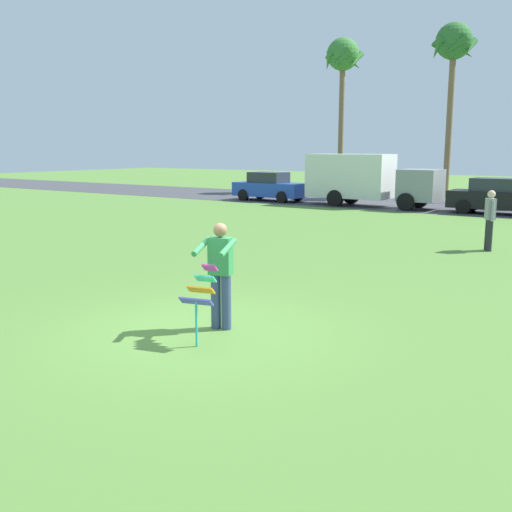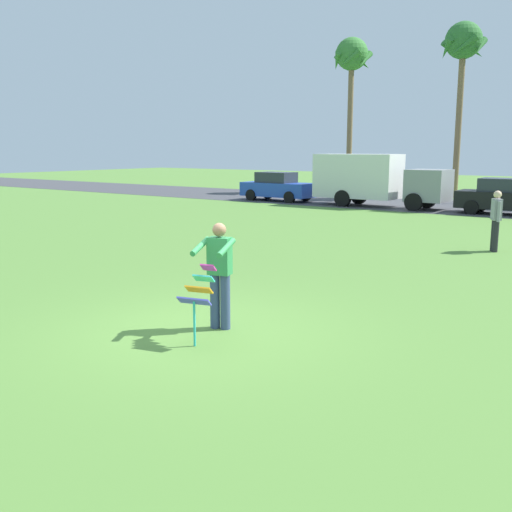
{
  "view_description": "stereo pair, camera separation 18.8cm",
  "coord_description": "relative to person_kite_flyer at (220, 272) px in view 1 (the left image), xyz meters",
  "views": [
    {
      "loc": [
        5.87,
        -7.03,
        2.88
      ],
      "look_at": [
        0.19,
        1.25,
        1.05
      ],
      "focal_mm": 41.3,
      "sensor_mm": 36.0,
      "label": 1
    },
    {
      "loc": [
        6.02,
        -6.92,
        2.88
      ],
      "look_at": [
        0.19,
        1.25,
        1.05
      ],
      "focal_mm": 41.3,
      "sensor_mm": 36.0,
      "label": 2
    }
  ],
  "objects": [
    {
      "name": "parked_car_blue",
      "position": [
        -12.4,
        20.49,
        -0.18
      ],
      "size": [
        4.25,
        1.92,
        1.6
      ],
      "color": "#2347B7",
      "rests_on": "ground"
    },
    {
      "name": "parked_truck_grey_van",
      "position": [
        -6.68,
        20.49,
        0.46
      ],
      "size": [
        6.71,
        2.14,
        2.62
      ],
      "color": "gray",
      "rests_on": "ground"
    },
    {
      "name": "road_strip",
      "position": [
        -0.2,
        22.89,
        -0.95
      ],
      "size": [
        120.0,
        8.0,
        0.01
      ],
      "primitive_type": "cube",
      "color": "#424247",
      "rests_on": "ground"
    },
    {
      "name": "ground_plane",
      "position": [
        -0.2,
        -0.23,
        -0.95
      ],
      "size": [
        120.0,
        120.0,
        0.0
      ],
      "primitive_type": "plane",
      "color": "#568438"
    },
    {
      "name": "kite_held",
      "position": [
        0.2,
        -0.73,
        -0.17
      ],
      "size": [
        0.53,
        0.7,
        1.16
      ],
      "color": "#D83399",
      "rests_on": "ground"
    },
    {
      "name": "person_kite_flyer",
      "position": [
        0.0,
        0.0,
        0.0
      ],
      "size": [
        0.67,
        0.74,
        1.73
      ],
      "color": "#384772",
      "rests_on": "ground"
    },
    {
      "name": "parked_car_black",
      "position": [
        -0.28,
        20.49,
        -0.18
      ],
      "size": [
        4.22,
        1.87,
        1.6
      ],
      "color": "black",
      "rests_on": "ground"
    },
    {
      "name": "palm_tree_right_near",
      "position": [
        -5.05,
        28.61,
        7.57
      ],
      "size": [
        2.58,
        2.71,
        10.07
      ],
      "color": "brown",
      "rests_on": "ground"
    },
    {
      "name": "palm_tree_left_near",
      "position": [
        -12.32,
        29.01,
        7.52
      ],
      "size": [
        2.58,
        2.71,
        10.01
      ],
      "color": "brown",
      "rests_on": "ground"
    },
    {
      "name": "person_walker_near",
      "position": [
        1.75,
        10.23,
        -0.02
      ],
      "size": [
        0.37,
        0.51,
        1.73
      ],
      "color": "#26262B",
      "rests_on": "ground"
    }
  ]
}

